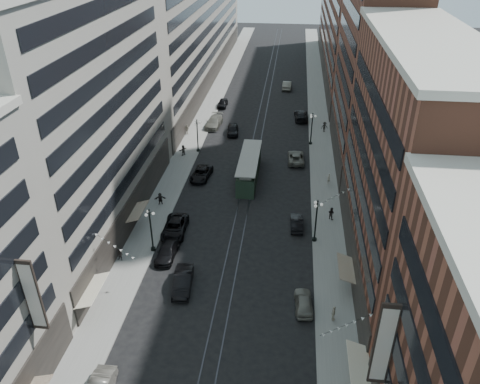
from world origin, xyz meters
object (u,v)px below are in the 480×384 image
at_px(car_12, 301,115).
at_px(pedestrian_9, 324,127).
at_px(lamppost_se_mid, 312,128).
at_px(car_4, 304,302).
at_px(car_10, 297,223).
at_px(lamppost_se_far, 316,219).
at_px(car_9, 223,103).
at_px(car_7, 201,174).
at_px(car_8, 214,122).
at_px(pedestrian_7, 331,213).
at_px(pedestrian_4, 333,313).
at_px(pedestrian_6, 187,129).
at_px(pedestrian_extra_0, 183,150).
at_px(car_14, 287,85).
at_px(car_13, 233,130).
at_px(car_11, 296,157).
at_px(pedestrian_2, 120,255).
at_px(car_extra_0, 167,252).
at_px(pedestrian_5, 160,198).
at_px(lamppost_sw_far, 151,229).
at_px(pedestrian_8, 329,178).
at_px(car_2, 175,227).
at_px(car_5, 183,281).
at_px(streetcar, 249,168).
at_px(lamppost_sw_mid, 197,134).

relative_size(car_12, pedestrian_9, 3.23).
xyz_separation_m(lamppost_se_mid, car_4, (-1.30, -39.24, -2.38)).
xyz_separation_m(car_4, car_10, (-0.82, 13.97, -0.03)).
xyz_separation_m(lamppost_se_far, car_9, (-17.60, 45.04, -2.34)).
xyz_separation_m(car_7, car_8, (-1.40, 20.12, 0.15)).
bearing_deg(car_8, car_7, -81.52).
bearing_deg(car_7, car_9, 98.92).
xyz_separation_m(car_7, pedestrian_7, (18.38, -9.17, 0.24)).
bearing_deg(pedestrian_4, pedestrian_6, 47.25).
xyz_separation_m(pedestrian_7, pedestrian_extra_0, (-22.65, 16.33, 0.03)).
relative_size(car_7, car_14, 0.99).
distance_m(car_13, pedestrian_extra_0, 12.00).
bearing_deg(pedestrian_extra_0, car_11, 126.70).
bearing_deg(pedestrian_2, car_14, 86.24).
distance_m(car_14, car_extra_0, 64.34).
relative_size(car_9, pedestrian_extra_0, 2.56).
bearing_deg(pedestrian_5, car_11, 25.18).
xyz_separation_m(car_11, pedestrian_7, (4.58, -16.29, 0.24)).
bearing_deg(car_14, pedestrian_9, 108.10).
bearing_deg(car_11, pedestrian_7, 103.67).
bearing_deg(lamppost_se_far, car_4, -96.61).
xyz_separation_m(lamppost_sw_far, car_8, (0.80, 38.21, -2.21)).
distance_m(lamppost_se_far, pedestrian_8, 14.69).
distance_m(car_12, car_14, 19.03).
bearing_deg(pedestrian_8, pedestrian_2, 0.40).
xyz_separation_m(car_13, pedestrian_5, (-6.50, -25.13, 0.15)).
xyz_separation_m(car_8, car_extra_0, (1.07, -39.06, -0.18)).
height_order(pedestrian_2, pedestrian_extra_0, pedestrian_extra_0).
distance_m(lamppost_sw_far, pedestrian_6, 33.99).
bearing_deg(lamppost_sw_far, car_9, 89.07).
xyz_separation_m(pedestrian_2, car_extra_0, (4.98, 1.41, -0.20)).
bearing_deg(pedestrian_7, lamppost_se_far, 102.02).
relative_size(car_10, pedestrian_9, 2.28).
relative_size(car_2, pedestrian_2, 3.82).
height_order(car_7, pedestrian_5, pedestrian_5).
height_order(lamppost_sw_far, car_12, lamppost_sw_far).
bearing_deg(car_5, car_14, 76.99).
height_order(lamppost_se_far, pedestrian_9, lamppost_se_far).
relative_size(pedestrian_2, car_11, 0.28).
distance_m(car_5, pedestrian_7, 21.55).
bearing_deg(streetcar, car_14, 84.27).
xyz_separation_m(pedestrian_4, car_11, (-3.86, 33.88, -0.20)).
distance_m(lamppost_sw_mid, car_extra_0, 28.01).
bearing_deg(pedestrian_8, car_14, -121.18).
height_order(lamppost_sw_mid, lamppost_se_far, same).
bearing_deg(pedestrian_6, car_14, -110.99).
relative_size(lamppost_se_far, car_7, 1.04).
xyz_separation_m(lamppost_se_mid, car_2, (-16.75, -28.15, -2.29)).
bearing_deg(pedestrian_5, car_9, 70.89).
bearing_deg(car_9, car_8, -89.10).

